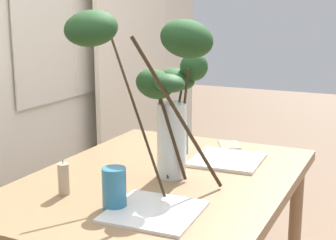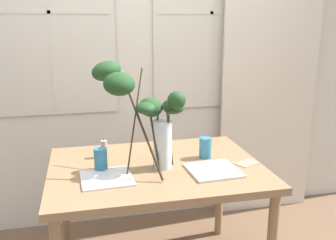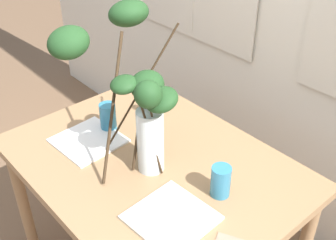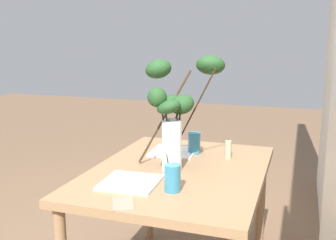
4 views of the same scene
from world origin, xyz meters
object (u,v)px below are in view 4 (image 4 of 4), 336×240
(drinking_glass_blue_left, at_px, (194,143))
(plate_square_right, at_px, (130,182))
(pillar_candle, at_px, (228,149))
(dining_table, at_px, (179,183))
(vase_with_branches, at_px, (177,101))
(drinking_glass_blue_right, at_px, (173,178))
(plate_square_left, at_px, (174,151))

(drinking_glass_blue_left, height_order, plate_square_right, drinking_glass_blue_left)
(plate_square_right, relative_size, pillar_candle, 2.30)
(dining_table, xyz_separation_m, plate_square_right, (0.31, -0.16, 0.09))
(dining_table, height_order, vase_with_branches, vase_with_branches)
(vase_with_branches, xyz_separation_m, drinking_glass_blue_right, (0.41, 0.11, -0.31))
(dining_table, bearing_deg, drinking_glass_blue_left, -179.36)
(plate_square_left, height_order, plate_square_right, plate_square_right)
(drinking_glass_blue_right, relative_size, plate_square_left, 0.47)
(drinking_glass_blue_left, xyz_separation_m, pillar_candle, (0.03, 0.23, -0.01))
(vase_with_branches, bearing_deg, drinking_glass_blue_left, 172.51)
(drinking_glass_blue_right, xyz_separation_m, plate_square_right, (-0.03, -0.23, -0.06))
(dining_table, height_order, plate_square_right, plate_square_right)
(drinking_glass_blue_right, bearing_deg, drinking_glass_blue_left, -173.61)
(vase_with_branches, bearing_deg, drinking_glass_blue_right, 14.49)
(plate_square_left, bearing_deg, pillar_candle, 88.30)
(drinking_glass_blue_left, bearing_deg, plate_square_right, -14.09)
(dining_table, bearing_deg, pillar_candle, 142.77)
(vase_with_branches, relative_size, drinking_glass_blue_left, 4.77)
(vase_with_branches, relative_size, pillar_candle, 5.33)
(vase_with_branches, relative_size, drinking_glass_blue_right, 4.92)
(vase_with_branches, relative_size, plate_square_left, 2.32)
(pillar_candle, bearing_deg, dining_table, -37.23)
(dining_table, relative_size, drinking_glass_blue_left, 9.34)
(plate_square_right, bearing_deg, vase_with_branches, 161.85)
(vase_with_branches, xyz_separation_m, drinking_glass_blue_left, (-0.25, 0.03, -0.30))
(drinking_glass_blue_left, distance_m, drinking_glass_blue_right, 0.66)
(drinking_glass_blue_left, relative_size, plate_square_left, 0.49)
(drinking_glass_blue_right, distance_m, plate_square_right, 0.24)
(plate_square_right, xyz_separation_m, pillar_candle, (-0.60, 0.39, 0.05))
(dining_table, relative_size, plate_square_left, 4.54)
(dining_table, bearing_deg, drinking_glass_blue_right, 11.92)
(drinking_glass_blue_right, xyz_separation_m, plate_square_left, (-0.64, -0.20, -0.06))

